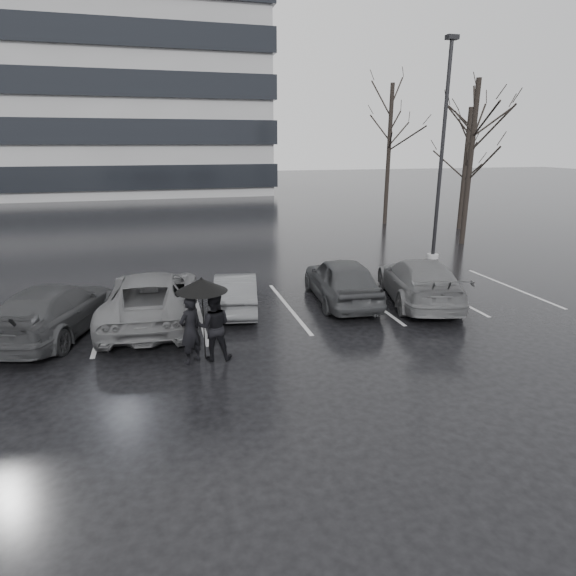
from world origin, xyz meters
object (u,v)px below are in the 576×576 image
at_px(pedestrian_left, 190,330).
at_px(car_east, 419,281).
at_px(tree_north, 389,156).
at_px(car_west_a, 236,292).
at_px(car_west_b, 152,297).
at_px(car_west_c, 55,310).
at_px(tree_east, 470,164).
at_px(tree_ne, 465,170).
at_px(car_main, 341,280).
at_px(lamp_post, 441,163).
at_px(pedestrian_right, 214,326).

bearing_deg(pedestrian_left, car_east, 163.37).
bearing_deg(tree_north, car_west_a, -130.03).
distance_m(pedestrian_left, tree_north, 22.71).
xyz_separation_m(car_west_b, car_west_c, (-2.54, -0.28, -0.05)).
distance_m(car_west_c, tree_east, 20.07).
bearing_deg(car_west_b, tree_north, -129.49).
height_order(car_east, tree_ne, tree_ne).
bearing_deg(car_main, pedestrian_left, 38.62).
relative_size(car_main, car_west_b, 0.82).
bearing_deg(car_east, car_west_c, 14.60).
bearing_deg(lamp_post, tree_ne, 48.89).
relative_size(car_east, tree_ne, 0.70).
bearing_deg(tree_ne, tree_north, 139.40).
bearing_deg(tree_ne, car_west_a, -143.89).
xyz_separation_m(pedestrian_left, pedestrian_right, (0.56, 0.06, 0.01)).
relative_size(car_west_c, lamp_post, 0.52).
relative_size(car_main, tree_ne, 0.63).
distance_m(car_west_a, car_west_c, 5.09).
bearing_deg(car_west_c, lamp_post, -141.92).
height_order(car_main, pedestrian_right, pedestrian_right).
bearing_deg(tree_ne, pedestrian_right, -138.38).
bearing_deg(pedestrian_right, car_west_c, -24.07).
distance_m(tree_east, tree_ne, 4.74).
height_order(lamp_post, tree_east, lamp_post).
distance_m(car_west_a, car_west_b, 2.54).
xyz_separation_m(car_west_a, car_west_b, (-2.50, -0.41, 0.15)).
xyz_separation_m(car_west_b, pedestrian_right, (1.44, -3.00, 0.09)).
xyz_separation_m(car_west_c, tree_north, (17.09, 15.03, 3.56)).
bearing_deg(car_main, car_west_c, 9.08).
relative_size(car_west_c, tree_east, 0.60).
distance_m(pedestrian_right, lamp_post, 13.90).
height_order(car_west_c, tree_north, tree_north).
bearing_deg(car_west_a, tree_north, -120.76).
relative_size(car_west_c, car_east, 0.97).
xyz_separation_m(car_main, car_east, (2.46, -0.64, -0.03)).
distance_m(car_main, lamp_post, 8.60).
relative_size(pedestrian_right, tree_east, 0.21).
bearing_deg(car_west_b, car_east, -176.97).
distance_m(pedestrian_right, tree_ne, 22.37).
bearing_deg(lamp_post, tree_north, 76.55).
relative_size(car_west_a, tree_east, 0.45).
bearing_deg(car_west_a, car_east, -177.63).
height_order(car_west_a, pedestrian_left, pedestrian_left).
xyz_separation_m(car_main, tree_ne, (12.08, 11.42, 2.75)).
relative_size(car_west_c, pedestrian_left, 2.91).
height_order(lamp_post, tree_north, lamp_post).
relative_size(car_main, lamp_post, 0.48).
xyz_separation_m(pedestrian_left, tree_east, (14.67, 10.81, 3.18)).
distance_m(car_west_c, pedestrian_left, 4.40).
xyz_separation_m(tree_ne, tree_north, (-3.50, 3.00, 0.75)).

